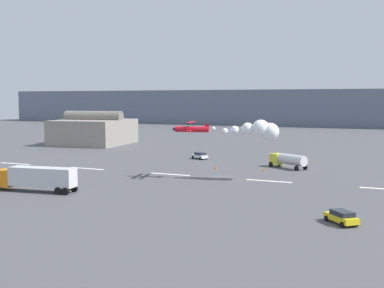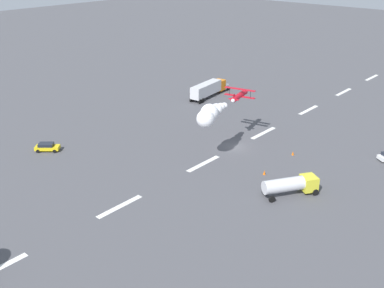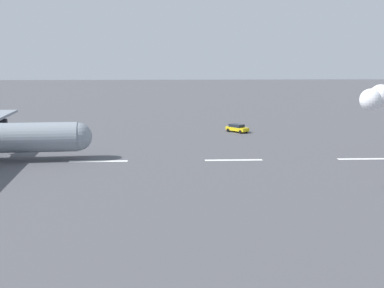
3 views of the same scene
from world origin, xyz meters
name	(u,v)px [view 1 (image 1 of 3)]	position (x,y,z in m)	size (l,w,h in m)	color
ground_plane	(218,177)	(0.00, 0.00, 0.00)	(440.00, 440.00, 0.00)	#4C4C51
runway_stripe_1	(15,164)	(-46.74, 0.00, 0.01)	(8.00, 0.90, 0.01)	white
runway_stripe_2	(87,168)	(-28.05, 0.00, 0.01)	(8.00, 0.90, 0.01)	white
runway_stripe_3	(170,174)	(-9.35, 0.00, 0.01)	(8.00, 0.90, 0.01)	white
runway_stripe_4	(269,181)	(9.35, 0.00, 0.01)	(8.00, 0.90, 0.01)	white
mountain_ridge_distant	(341,108)	(0.00, 170.87, 9.33)	(396.00, 16.00, 18.65)	slate
stunt_biplane_red	(253,130)	(6.59, -0.27, 8.67)	(18.39, 7.40, 3.57)	red
semi_truck_orange	(34,177)	(-20.60, -23.55, 2.12)	(14.58, 4.66, 3.70)	silver
fuel_tanker_truck	(288,160)	(8.76, 16.67, 1.74)	(8.46, 6.65, 2.90)	yellow
followme_car_yellow	(342,217)	(24.31, -24.91, 0.81)	(4.23, 4.45, 1.52)	yellow
airport_staff_sedan	(200,156)	(-13.44, 23.66, 0.81)	(4.72, 3.97, 1.52)	white
hangar_building	(94,131)	(-57.83, 44.89, 4.10)	(22.22, 24.92, 10.27)	gray
traffic_cone_near	(216,167)	(-4.05, 9.75, 0.38)	(0.44, 0.44, 0.75)	orange
traffic_cone_far	(264,170)	(5.77, 10.10, 0.38)	(0.44, 0.44, 0.75)	orange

